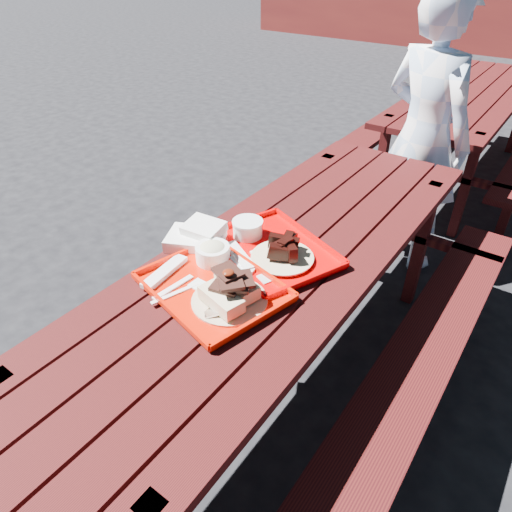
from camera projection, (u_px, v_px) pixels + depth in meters
name	position (u px, v px, depth m)	size (l,w,h in m)	color
ground	(274.00, 381.00, 2.19)	(60.00, 60.00, 0.00)	black
picnic_table_near	(277.00, 291.00, 1.87)	(1.41, 2.40, 0.75)	#3B0D0B
picnic_table_far	(465.00, 115.00, 3.73)	(1.41, 2.40, 0.75)	#3B0D0B
near_tray	(218.00, 279.00, 1.56)	(0.55, 0.47, 0.15)	red
far_tray	(268.00, 247.00, 1.75)	(0.58, 0.53, 0.08)	#D90001
white_cloth	(198.00, 237.00, 1.78)	(0.26, 0.24, 0.09)	white
person	(423.00, 138.00, 2.62)	(0.59, 0.39, 1.61)	#B1CDF0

